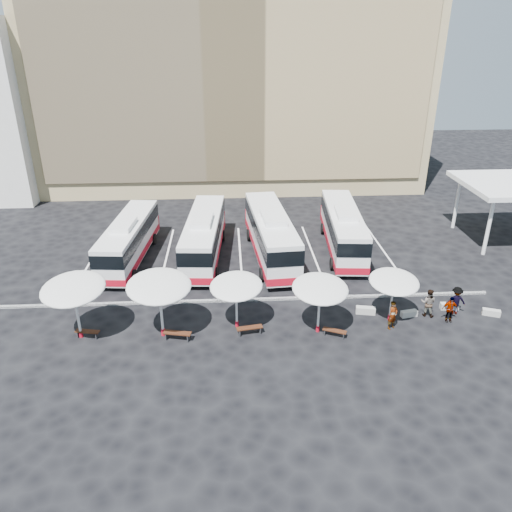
{
  "coord_description": "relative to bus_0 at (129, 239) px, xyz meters",
  "views": [
    {
      "loc": [
        -0.92,
        -29.18,
        17.09
      ],
      "look_at": [
        1.0,
        3.0,
        2.2
      ],
      "focal_mm": 35.0,
      "sensor_mm": 36.0,
      "label": 1
    }
  ],
  "objects": [
    {
      "name": "sandstone_building",
      "position": [
        8.8,
        24.2,
        10.81
      ],
      "size": [
        42.0,
        18.25,
        29.6
      ],
      "color": "tan",
      "rests_on": "ground"
    },
    {
      "name": "sunshade_3",
      "position": [
        13.21,
        -11.19,
        1.17
      ],
      "size": [
        3.63,
        3.67,
        3.51
      ],
      "rotation": [
        0.0,
        0.0,
        0.09
      ],
      "color": "white",
      "rests_on": "ground"
    },
    {
      "name": "sunshade_2",
      "position": [
        8.26,
        -10.34,
        1.04
      ],
      "size": [
        3.96,
        3.99,
        3.36
      ],
      "rotation": [
        0.0,
        0.0,
        -0.27
      ],
      "color": "white",
      "rests_on": "ground"
    },
    {
      "name": "ground",
      "position": [
        8.8,
        -7.66,
        -1.82
      ],
      "size": [
        120.0,
        120.0,
        0.0
      ],
      "primitive_type": "plane",
      "color": "black",
      "rests_on": "ground"
    },
    {
      "name": "wood_bench_3",
      "position": [
        14.13,
        -11.79,
        -1.48
      ],
      "size": [
        1.47,
        0.94,
        0.44
      ],
      "rotation": [
        0.0,
        0.0,
        -0.42
      ],
      "color": "black",
      "rests_on": "ground"
    },
    {
      "name": "passenger_1",
      "position": [
        20.6,
        -9.82,
        -0.87
      ],
      "size": [
        1.15,
        1.06,
        1.9
      ],
      "primitive_type": "imported",
      "rotation": [
        0.0,
        0.0,
        2.67
      ],
      "color": "black",
      "rests_on": "ground"
    },
    {
      "name": "wood_bench_1",
      "position": [
        4.68,
        -11.58,
        -1.42
      ],
      "size": [
        1.73,
        0.79,
        0.51
      ],
      "rotation": [
        0.0,
        0.0,
        -0.21
      ],
      "color": "black",
      "rests_on": "ground"
    },
    {
      "name": "sunshade_4",
      "position": [
        18.02,
        -10.14,
        0.93
      ],
      "size": [
        3.11,
        3.15,
        3.23
      ],
      "rotation": [
        0.0,
        0.0,
        0.01
      ],
      "color": "white",
      "rests_on": "ground"
    },
    {
      "name": "sunshade_0",
      "position": [
        -1.16,
        -10.95,
        1.48
      ],
      "size": [
        4.1,
        4.15,
        3.88
      ],
      "rotation": [
        0.0,
        0.0,
        -0.11
      ],
      "color": "white",
      "rests_on": "ground"
    },
    {
      "name": "bus_2",
      "position": [
        11.26,
        -0.07,
        0.21
      ],
      "size": [
        3.62,
        12.64,
        3.96
      ],
      "rotation": [
        0.0,
        0.0,
        0.08
      ],
      "color": "white",
      "rests_on": "ground"
    },
    {
      "name": "bay_lines",
      "position": [
        8.8,
        0.34,
        -1.81
      ],
      "size": [
        24.15,
        12.0,
        0.01
      ],
      "color": "white",
      "rests_on": "ground"
    },
    {
      "name": "wood_bench_2",
      "position": [
        9.01,
        -11.23,
        -1.44
      ],
      "size": [
        1.64,
        0.7,
        0.49
      ],
      "rotation": [
        0.0,
        0.0,
        0.18
      ],
      "color": "black",
      "rests_on": "ground"
    },
    {
      "name": "passenger_2",
      "position": [
        21.7,
        -10.53,
        -0.94
      ],
      "size": [
        1.05,
        0.49,
        1.75
      ],
      "primitive_type": "imported",
      "rotation": [
        0.0,
        0.0,
        -0.06
      ],
      "color": "black",
      "rests_on": "ground"
    },
    {
      "name": "bus_3",
      "position": [
        17.35,
        1.05,
        0.11
      ],
      "size": [
        3.49,
        12.02,
        3.76
      ],
      "rotation": [
        0.0,
        0.0,
        -0.08
      ],
      "color": "white",
      "rests_on": "ground"
    },
    {
      "name": "conc_bench_1",
      "position": [
        19.4,
        -9.81,
        -1.61
      ],
      "size": [
        1.13,
        0.56,
        0.41
      ],
      "primitive_type": "cube",
      "rotation": [
        0.0,
        0.0,
        0.19
      ],
      "color": "#999993",
      "rests_on": "ground"
    },
    {
      "name": "passenger_0",
      "position": [
        17.85,
        -11.1,
        -0.88
      ],
      "size": [
        0.82,
        0.75,
        1.88
      ],
      "primitive_type": "imported",
      "rotation": [
        0.0,
        0.0,
        0.56
      ],
      "color": "black",
      "rests_on": "ground"
    },
    {
      "name": "sunshade_1",
      "position": [
        3.77,
        -11.03,
        1.55
      ],
      "size": [
        4.6,
        4.64,
        3.96
      ],
      "rotation": [
        0.0,
        0.0,
        0.25
      ],
      "color": "white",
      "rests_on": "ground"
    },
    {
      "name": "curb_divider",
      "position": [
        8.8,
        -7.16,
        -1.74
      ],
      "size": [
        34.0,
        0.25,
        0.15
      ],
      "primitive_type": "cube",
      "color": "black",
      "rests_on": "ground"
    },
    {
      "name": "conc_bench_3",
      "position": [
        24.79,
        -10.0,
        -1.61
      ],
      "size": [
        1.15,
        0.74,
        0.41
      ],
      "primitive_type": "cube",
      "rotation": [
        0.0,
        0.0,
        -0.38
      ],
      "color": "#999993",
      "rests_on": "ground"
    },
    {
      "name": "bus_1",
      "position": [
        5.92,
        0.13,
        0.1
      ],
      "size": [
        3.39,
        11.96,
        3.75
      ],
      "rotation": [
        0.0,
        0.0,
        -0.07
      ],
      "color": "white",
      "rests_on": "ground"
    },
    {
      "name": "conc_bench_2",
      "position": [
        22.38,
        -9.07,
        -1.6
      ],
      "size": [
        1.2,
        0.47,
        0.44
      ],
      "primitive_type": "cube",
      "rotation": [
        0.0,
        0.0,
        -0.07
      ],
      "color": "#999993",
      "rests_on": "ground"
    },
    {
      "name": "passenger_3",
      "position": [
        22.48,
        -9.62,
        -0.86
      ],
      "size": [
        1.32,
        0.86,
        1.92
      ],
      "primitive_type": "imported",
      "rotation": [
        0.0,
        0.0,
        3.02
      ],
      "color": "black",
      "rests_on": "ground"
    },
    {
      "name": "wood_bench_0",
      "position": [
        -0.75,
        -11.0,
        -1.47
      ],
      "size": [
        1.52,
        0.67,
        0.45
      ],
      "rotation": [
        0.0,
        0.0,
        -0.19
      ],
      "color": "black",
      "rests_on": "ground"
    },
    {
      "name": "bus_0",
      "position": [
        0.0,
        0.0,
        0.0
      ],
      "size": [
        3.39,
        11.37,
        3.55
      ],
      "rotation": [
        0.0,
        0.0,
        -0.09
      ],
      "color": "white",
      "rests_on": "ground"
    },
    {
      "name": "conc_bench_0",
      "position": [
        16.69,
        -9.29,
        -1.58
      ],
      "size": [
        1.3,
        0.65,
        0.47
      ],
      "primitive_type": "cube",
      "rotation": [
        0.0,
        0.0,
        -0.2
      ],
      "color": "#999993",
      "rests_on": "ground"
    }
  ]
}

